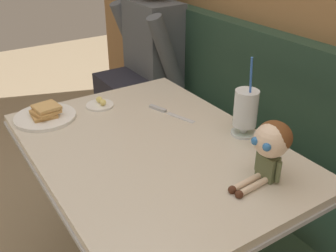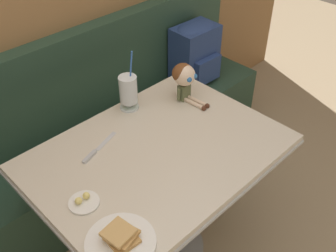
# 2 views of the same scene
# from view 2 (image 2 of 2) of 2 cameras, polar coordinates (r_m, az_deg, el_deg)

# --- Properties ---
(booth_bench) EXTENTS (2.60, 0.48, 1.00)m
(booth_bench) POSITION_cam_2_polar(r_m,az_deg,el_deg) (2.43, -11.55, -3.54)
(booth_bench) COLOR #233D2D
(booth_bench) RESTS_ON ground
(diner_table) EXTENTS (1.11, 0.81, 0.74)m
(diner_table) POSITION_cam_2_polar(r_m,az_deg,el_deg) (1.91, -1.35, -7.82)
(diner_table) COLOR beige
(diner_table) RESTS_ON ground
(toast_plate) EXTENTS (0.25, 0.25, 0.06)m
(toast_plate) POSITION_cam_2_polar(r_m,az_deg,el_deg) (1.44, -6.76, -15.92)
(toast_plate) COLOR white
(toast_plate) RESTS_ON diner_table
(milkshake_glass) EXTENTS (0.10, 0.10, 0.32)m
(milkshake_glass) POSITION_cam_2_polar(r_m,az_deg,el_deg) (1.97, -5.69, 5.00)
(milkshake_glass) COLOR silver
(milkshake_glass) RESTS_ON diner_table
(butter_saucer) EXTENTS (0.12, 0.12, 0.04)m
(butter_saucer) POSITION_cam_2_polar(r_m,az_deg,el_deg) (1.58, -11.94, -10.51)
(butter_saucer) COLOR white
(butter_saucer) RESTS_ON diner_table
(butter_knife) EXTENTS (0.23, 0.09, 0.01)m
(butter_knife) POSITION_cam_2_polar(r_m,az_deg,el_deg) (1.78, -10.47, -3.69)
(butter_knife) COLOR silver
(butter_knife) RESTS_ON diner_table
(seated_doll) EXTENTS (0.12, 0.22, 0.20)m
(seated_doll) POSITION_cam_2_polar(r_m,az_deg,el_deg) (2.02, 2.36, 6.98)
(seated_doll) COLOR #5B6642
(seated_doll) RESTS_ON diner_table
(backpack) EXTENTS (0.31, 0.25, 0.41)m
(backpack) POSITION_cam_2_polar(r_m,az_deg,el_deg) (2.70, 3.93, 10.59)
(backpack) COLOR navy
(backpack) RESTS_ON booth_bench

